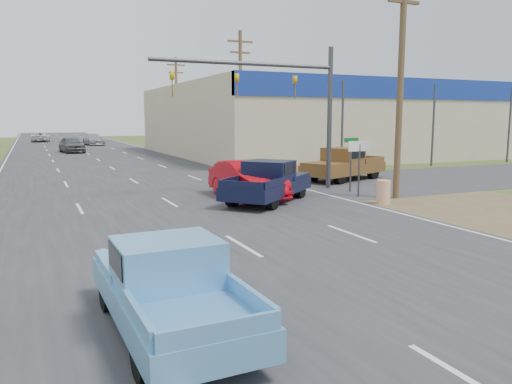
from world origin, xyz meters
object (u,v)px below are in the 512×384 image
navy_pickup (269,181)px  distant_car_white (41,137)px  red_convertible (247,180)px  distant_car_silver (94,140)px  distant_car_grey (72,145)px  brown_pickup (343,164)px  blue_pickup (167,284)px

navy_pickup → distant_car_white: navy_pickup is taller
red_convertible → distant_car_silver: size_ratio=0.99×
navy_pickup → red_convertible: bearing=162.5°
red_convertible → distant_car_grey: bearing=95.4°
red_convertible → navy_pickup: (0.52, -1.18, 0.06)m
red_convertible → distant_car_grey: 35.33m
red_convertible → distant_car_grey: (-4.74, 35.01, -0.00)m
distant_car_grey → distant_car_silver: distant_car_grey is taller
navy_pickup → distant_car_white: bearing=145.8°
navy_pickup → brown_pickup: (7.07, 4.97, 0.05)m
navy_pickup → distant_car_white: size_ratio=1.03×
navy_pickup → distant_car_grey: (-5.26, 36.19, -0.06)m
navy_pickup → distant_car_silver: bearing=140.6°
brown_pickup → blue_pickup: bearing=116.5°
red_convertible → distant_car_grey: same height
blue_pickup → navy_pickup: size_ratio=0.88×
brown_pickup → distant_car_silver: (-8.50, 45.44, -0.20)m
blue_pickup → distant_car_silver: blue_pickup is taller
red_convertible → brown_pickup: size_ratio=0.84×
blue_pickup → distant_car_white: blue_pickup is taller
brown_pickup → distant_car_white: size_ratio=1.16×
red_convertible → navy_pickup: 1.29m
distant_car_silver → brown_pickup: bearing=-86.5°
red_convertible → distant_car_silver: bearing=88.7°
blue_pickup → navy_pickup: navy_pickup is taller
brown_pickup → distant_car_grey: brown_pickup is taller
red_convertible → distant_car_silver: red_convertible is taller
distant_car_white → brown_pickup: bearing=110.5°
red_convertible → navy_pickup: size_ratio=0.94×
blue_pickup → distant_car_silver: (5.77, 61.40, -0.04)m
brown_pickup → distant_car_white: (-14.73, 58.71, -0.22)m
blue_pickup → distant_car_silver: size_ratio=0.93×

